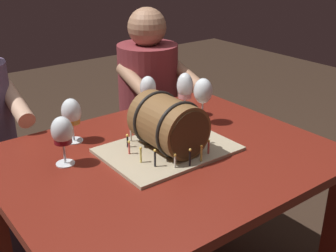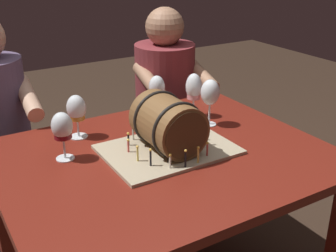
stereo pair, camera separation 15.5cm
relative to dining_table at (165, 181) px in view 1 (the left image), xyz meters
name	(u,v)px [view 1 (the left image)]	position (x,y,z in m)	size (l,w,h in m)	color
dining_table	(165,181)	(0.00, 0.00, 0.00)	(1.17, 0.94, 0.73)	maroon
barrel_cake	(168,128)	(0.02, 0.02, 0.21)	(0.47, 0.34, 0.21)	tan
wine_glass_amber	(71,114)	(-0.22, 0.30, 0.23)	(0.07, 0.07, 0.17)	white
wine_glass_red	(62,133)	(-0.32, 0.15, 0.23)	(0.07, 0.07, 0.18)	white
wine_glass_rose	(185,88)	(0.30, 0.25, 0.24)	(0.07, 0.07, 0.20)	white
wine_glass_empty	(203,92)	(0.30, 0.14, 0.25)	(0.08, 0.08, 0.20)	white
wine_glass_white	(148,89)	(0.16, 0.34, 0.24)	(0.07, 0.07, 0.18)	white
person_seated_right	(149,117)	(0.45, 0.76, -0.10)	(0.40, 0.49, 1.13)	#4C1B1E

